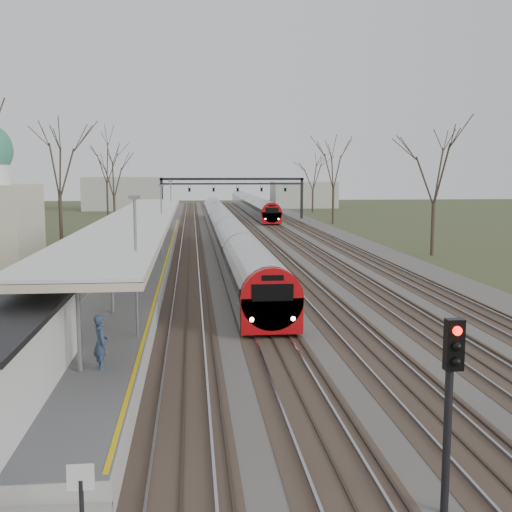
{
  "coord_description": "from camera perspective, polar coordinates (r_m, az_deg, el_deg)",
  "views": [
    {
      "loc": [
        -5.71,
        -8.79,
        6.87
      ],
      "look_at": [
        -1.99,
        28.23,
        2.0
      ],
      "focal_mm": 45.0,
      "sensor_mm": 36.0,
      "label": 1
    }
  ],
  "objects": [
    {
      "name": "signal_gantry",
      "position": [
        93.99,
        -2.08,
        6.26
      ],
      "size": [
        21.0,
        0.59,
        6.08
      ],
      "color": "black",
      "rests_on": "ground"
    },
    {
      "name": "tree_east_far",
      "position": [
        54.48,
        15.62,
        7.62
      ],
      "size": [
        5.0,
        5.0,
        10.3
      ],
      "color": "#2D231C",
      "rests_on": "ground"
    },
    {
      "name": "train_far",
      "position": [
        111.7,
        -0.49,
        4.69
      ],
      "size": [
        2.62,
        60.21,
        3.05
      ],
      "color": "#A5A8AF",
      "rests_on": "ground"
    },
    {
      "name": "canopy",
      "position": [
        42.01,
        -10.3,
        3.32
      ],
      "size": [
        4.1,
        50.0,
        3.11
      ],
      "color": "slate",
      "rests_on": "platform"
    },
    {
      "name": "platform",
      "position": [
        46.85,
        -9.77,
        -0.47
      ],
      "size": [
        3.5,
        69.0,
        1.0
      ],
      "primitive_type": "cube",
      "color": "#9E9B93",
      "rests_on": "ground"
    },
    {
      "name": "train_near",
      "position": [
        62.98,
        -2.79,
        2.54
      ],
      "size": [
        2.62,
        75.21,
        3.05
      ],
      "color": "#A5A8AF",
      "rests_on": "ground"
    },
    {
      "name": "track_bed",
      "position": [
        64.43,
        -0.38,
        1.39
      ],
      "size": [
        24.0,
        160.0,
        0.22
      ],
      "color": "#474442",
      "rests_on": "ground"
    },
    {
      "name": "tree_west_far",
      "position": [
        57.91,
        -17.16,
        8.26
      ],
      "size": [
        5.5,
        5.5,
        11.33
      ],
      "color": "#2D231C",
      "rests_on": "ground"
    },
    {
      "name": "passenger",
      "position": [
        19.79,
        -13.65,
        -7.47
      ],
      "size": [
        0.55,
        0.7,
        1.68
      ],
      "primitive_type": "imported",
      "rotation": [
        0.0,
        0.0,
        1.84
      ],
      "color": "#2E415B",
      "rests_on": "platform"
    },
    {
      "name": "signal_post",
      "position": [
        13.24,
        16.91,
        -11.11
      ],
      "size": [
        0.35,
        0.45,
        4.1
      ],
      "color": "black",
      "rests_on": "ground"
    }
  ]
}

